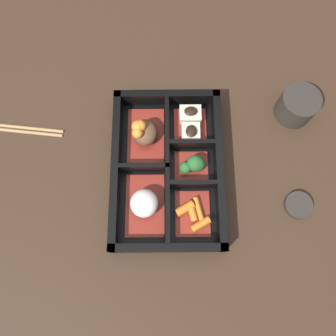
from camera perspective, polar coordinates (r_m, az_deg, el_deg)
ground_plane at (r=0.64m, az=0.00°, el=-0.62°), size 3.00×3.00×0.00m
bento_base at (r=0.64m, az=0.00°, el=-0.50°), size 0.31×0.21×0.01m
bento_rim at (r=0.62m, az=0.20°, el=-0.01°), size 0.31×0.21×0.05m
bowl_rice at (r=0.60m, az=-4.00°, el=-6.25°), size 0.12×0.07×0.05m
bowl_stew at (r=0.64m, az=-4.05°, el=6.14°), size 0.12×0.07×0.06m
bowl_carrots at (r=0.61m, az=4.46°, el=-7.93°), size 0.09×0.07×0.02m
bowl_greens at (r=0.62m, az=4.69°, el=0.57°), size 0.06×0.06×0.04m
bowl_tofu at (r=0.65m, az=4.03°, el=7.65°), size 0.08×0.06×0.03m
tea_cup at (r=0.71m, az=21.69°, el=10.09°), size 0.08×0.08×0.06m
chopsticks at (r=0.74m, az=-25.42°, el=6.33°), size 0.04×0.21×0.01m
sauce_dish at (r=0.67m, az=21.86°, el=-6.02°), size 0.05×0.05×0.01m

